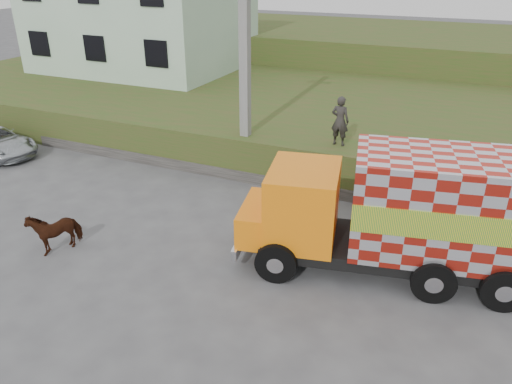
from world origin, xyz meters
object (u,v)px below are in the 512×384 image
at_px(utility_pole, 245,59).
at_px(cow, 55,230).
at_px(cargo_truck, 403,213).
at_px(pedestrian, 340,121).

bearing_deg(utility_pole, cow, -111.20).
relative_size(cargo_truck, cow, 5.53).
height_order(cargo_truck, pedestrian, cargo_truck).
height_order(cargo_truck, cow, cargo_truck).
bearing_deg(pedestrian, cow, 57.05).
xyz_separation_m(utility_pole, pedestrian, (3.19, 0.36, -1.77)).
distance_m(cargo_truck, pedestrian, 5.11).
xyz_separation_m(utility_pole, cow, (-2.53, -6.52, -3.52)).
distance_m(cow, pedestrian, 9.12).
bearing_deg(cargo_truck, pedestrian, 111.11).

